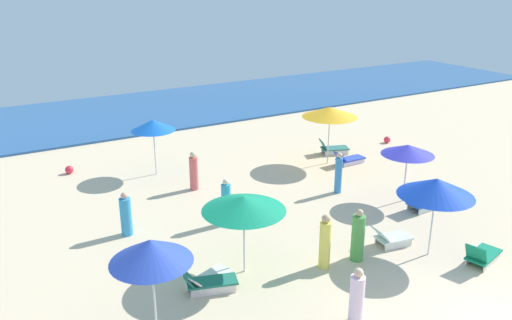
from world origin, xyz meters
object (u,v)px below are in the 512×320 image
(umbrella_0, at_px, (153,125))
(beachgoer_0, at_px, (194,172))
(beach_ball_1, at_px, (387,140))
(lounge_chair_1_1, at_px, (209,282))
(beachgoer_3, at_px, (325,243))
(umbrella_3, at_px, (151,251))
(umbrella_1, at_px, (244,204))
(beachgoer_6, at_px, (357,298))
(umbrella_4, at_px, (436,187))
(umbrella_5, at_px, (330,112))
(lounge_chair_2_0, at_px, (423,203))
(beachgoer_2, at_px, (358,237))
(lounge_chair_5_0, at_px, (349,159))
(beachgoer_5, at_px, (126,215))
(lounge_chair_4_1, at_px, (482,255))
(beachgoer_1, at_px, (226,203))
(lounge_chair_1_0, at_px, (207,279))
(lounge_chair_5_1, at_px, (333,148))
(lounge_chair_4_0, at_px, (391,238))
(beachgoer_7, at_px, (338,174))
(umbrella_2, at_px, (408,150))
(beach_ball_0, at_px, (69,170))

(umbrella_0, xyz_separation_m, beachgoer_0, (0.76, -2.36, -1.45))
(beachgoer_0, bearing_deg, beach_ball_1, 75.75)
(lounge_chair_1_1, distance_m, beachgoer_3, 3.57)
(umbrella_3, bearing_deg, lounge_chair_1_1, 35.14)
(umbrella_1, relative_size, beachgoer_6, 1.55)
(umbrella_4, xyz_separation_m, umbrella_5, (2.35, 8.18, 0.16))
(lounge_chair_2_0, height_order, beachgoer_3, beachgoer_3)
(beachgoer_2, xyz_separation_m, beach_ball_1, (8.99, 8.22, -0.60))
(lounge_chair_5_0, bearing_deg, beachgoer_5, 98.06)
(lounge_chair_5_0, relative_size, beachgoer_3, 0.88)
(umbrella_0, height_order, beach_ball_1, umbrella_0)
(umbrella_5, bearing_deg, lounge_chair_4_1, -98.44)
(lounge_chair_2_0, height_order, beachgoer_1, beachgoer_1)
(lounge_chair_1_0, bearing_deg, beachgoer_0, -41.30)
(umbrella_0, distance_m, lounge_chair_1_1, 9.54)
(umbrella_5, distance_m, lounge_chair_5_1, 2.55)
(beachgoer_2, relative_size, beachgoer_6, 1.09)
(lounge_chair_1_1, bearing_deg, lounge_chair_5_1, -36.13)
(lounge_chair_4_1, xyz_separation_m, beachgoer_5, (-8.63, 7.13, 0.43))
(umbrella_3, distance_m, lounge_chair_4_0, 8.43)
(lounge_chair_2_0, distance_m, beachgoer_7, 3.34)
(umbrella_1, relative_size, umbrella_2, 1.06)
(lounge_chair_5_0, bearing_deg, beachgoer_7, 132.67)
(umbrella_0, bearing_deg, beachgoer_2, -74.24)
(beachgoer_1, distance_m, beachgoer_6, 6.49)
(beachgoer_0, height_order, beach_ball_0, beachgoer_0)
(lounge_chair_5_0, distance_m, beachgoer_6, 11.64)
(lounge_chair_5_1, distance_m, beach_ball_1, 3.48)
(umbrella_2, bearing_deg, beachgoer_6, -143.08)
(umbrella_5, bearing_deg, beach_ball_1, 11.47)
(lounge_chair_5_0, relative_size, beach_ball_1, 4.45)
(lounge_chair_2_0, height_order, beach_ball_0, lounge_chair_2_0)
(lounge_chair_4_1, height_order, lounge_chair_5_1, lounge_chair_4_1)
(lounge_chair_4_1, bearing_deg, lounge_chair_2_0, -35.78)
(beachgoer_3, bearing_deg, lounge_chair_4_1, -93.02)
(lounge_chair_1_0, relative_size, lounge_chair_4_0, 1.17)
(lounge_chair_1_0, height_order, beachgoer_1, beachgoer_1)
(lounge_chair_4_1, distance_m, lounge_chair_5_1, 10.57)
(umbrella_2, height_order, lounge_chair_5_0, umbrella_2)
(lounge_chair_5_1, relative_size, beachgoer_0, 0.95)
(lounge_chair_1_1, relative_size, lounge_chair_4_1, 1.03)
(lounge_chair_2_0, distance_m, umbrella_5, 6.13)
(lounge_chair_4_0, bearing_deg, lounge_chair_5_0, -20.72)
(beachgoer_1, bearing_deg, lounge_chair_5_1, 3.63)
(beachgoer_0, height_order, beachgoer_1, beachgoer_1)
(beachgoer_1, distance_m, beachgoer_3, 4.16)
(beachgoer_2, relative_size, beach_ball_0, 4.70)
(beachgoer_6, bearing_deg, lounge_chair_4_1, 39.16)
(umbrella_1, relative_size, umbrella_4, 0.95)
(umbrella_3, xyz_separation_m, lounge_chair_5_1, (12.09, 8.91, -2.21))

